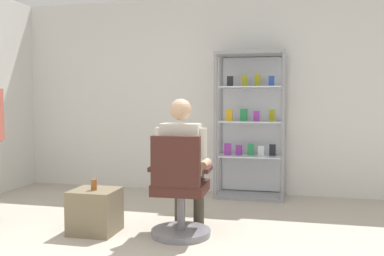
{
  "coord_description": "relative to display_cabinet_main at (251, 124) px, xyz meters",
  "views": [
    {
      "loc": [
        0.94,
        -2.87,
        1.27
      ],
      "look_at": [
        -0.04,
        1.24,
        1.0
      ],
      "focal_mm": 39.85,
      "sensor_mm": 36.0,
      "label": 1
    }
  ],
  "objects": [
    {
      "name": "back_wall",
      "position": [
        -0.4,
        0.24,
        0.39
      ],
      "size": [
        6.0,
        0.1,
        2.7
      ],
      "primitive_type": "cube",
      "color": "silver",
      "rests_on": "ground"
    },
    {
      "name": "display_cabinet_main",
      "position": [
        0.0,
        0.0,
        0.0
      ],
      "size": [
        0.9,
        0.45,
        1.9
      ],
      "color": "gray",
      "rests_on": "ground"
    },
    {
      "name": "office_chair",
      "position": [
        -0.47,
        -1.88,
        -0.57
      ],
      "size": [
        0.57,
        0.56,
        0.96
      ],
      "color": "slate",
      "rests_on": "ground"
    },
    {
      "name": "seated_shopkeeper",
      "position": [
        -0.48,
        -1.71,
        -0.25
      ],
      "size": [
        0.5,
        0.58,
        1.29
      ],
      "color": "#3F382D",
      "rests_on": "ground"
    },
    {
      "name": "storage_crate",
      "position": [
        -1.3,
        -1.92,
        -0.75
      ],
      "size": [
        0.43,
        0.4,
        0.42
      ],
      "primitive_type": "cube",
      "color": "#72664C",
      "rests_on": "ground"
    },
    {
      "name": "tea_glass",
      "position": [
        -1.3,
        -1.95,
        -0.49
      ],
      "size": [
        0.06,
        0.06,
        0.11
      ],
      "primitive_type": "cylinder",
      "color": "brown",
      "rests_on": "storage_crate"
    }
  ]
}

